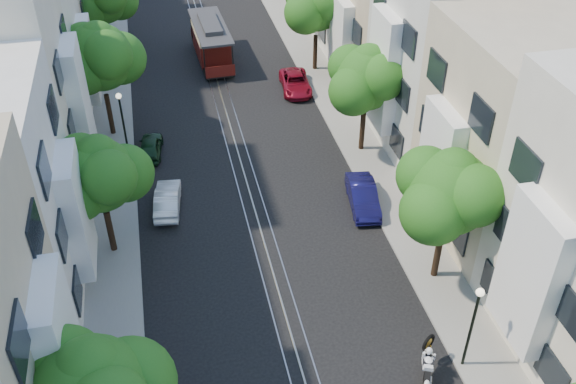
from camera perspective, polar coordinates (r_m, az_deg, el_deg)
ground at (r=43.92m, az=-5.84°, el=8.20°), size 200.00×200.00×0.00m
sidewalk_east at (r=45.14m, az=3.42°, el=9.25°), size 2.50×80.00×0.12m
sidewalk_west at (r=43.83m, az=-15.33°, el=7.04°), size 2.50×80.00×0.12m
rail_left at (r=43.87m, az=-6.56°, el=8.13°), size 0.06×80.00×0.02m
rail_slot at (r=43.92m, az=-5.84°, el=8.21°), size 0.06×80.00×0.02m
rail_right at (r=43.97m, az=-5.12°, el=8.30°), size 0.06×80.00×0.02m
lane_line at (r=43.92m, az=-5.84°, el=8.21°), size 0.08×80.00×0.01m
townhouses_east at (r=44.39m, az=9.67°, el=15.57°), size 7.75×72.00×12.00m
townhouses_west at (r=42.22m, az=-22.78°, el=11.96°), size 7.75×72.00×11.76m
tree_e_b at (r=27.65m, az=14.23°, el=-0.21°), size 4.93×4.08×6.68m
tree_e_c at (r=36.29m, az=7.08°, el=9.86°), size 4.84×3.99×6.52m
tree_e_d at (r=45.82m, az=2.63°, el=16.29°), size 5.01×4.16×6.85m
tree_w_b at (r=29.61m, az=-16.37°, el=1.31°), size 4.72×3.87×6.27m
tree_w_c at (r=38.91m, az=-16.34°, el=11.32°), size 5.13×4.28×7.09m
tree_w_d at (r=49.29m, az=-16.09°, el=16.12°), size 4.84×3.99×6.52m
lamp_east at (r=25.29m, az=16.21°, el=-10.58°), size 0.32×0.32×4.16m
lamp_west at (r=37.18m, az=-14.53°, el=6.53°), size 0.32×0.32×4.16m
sportbike_rider at (r=26.05m, az=12.30°, el=-14.54°), size 1.08×1.81×1.59m
cable_car at (r=48.76m, az=-6.86°, el=13.30°), size 2.57×7.37×2.80m
parked_car_e_mid at (r=33.71m, az=6.68°, el=-0.39°), size 1.84×3.99×1.27m
parked_car_e_far at (r=44.60m, az=0.67°, el=9.69°), size 2.21×4.23×1.14m
parked_car_w_mid at (r=33.96m, az=-10.66°, el=-0.64°), size 1.65×3.64×1.16m
parked_car_w_far at (r=38.46m, az=-12.15°, el=3.98°), size 1.72×3.36×1.09m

